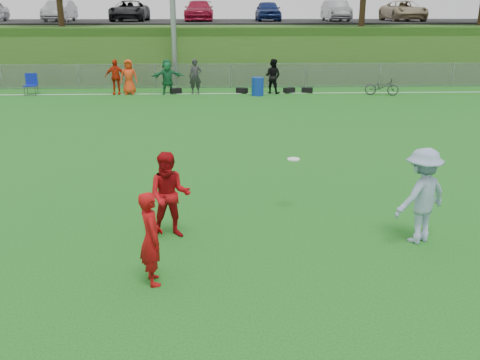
{
  "coord_description": "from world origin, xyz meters",
  "views": [
    {
      "loc": [
        -0.64,
        -8.67,
        4.17
      ],
      "look_at": [
        -0.28,
        0.5,
        1.17
      ],
      "focal_mm": 40.0,
      "sensor_mm": 36.0,
      "label": 1
    }
  ],
  "objects_px": {
    "recycling_bin": "(258,86)",
    "bicycle": "(382,87)",
    "player_blue": "(422,196)",
    "player_red_left": "(151,238)",
    "player_red_center": "(170,195)",
    "frisbee": "(294,159)"
  },
  "relations": [
    {
      "from": "player_red_left",
      "to": "bicycle",
      "type": "bearing_deg",
      "value": -43.47
    },
    {
      "from": "recycling_bin",
      "to": "bicycle",
      "type": "bearing_deg",
      "value": -1.46
    },
    {
      "from": "frisbee",
      "to": "player_blue",
      "type": "bearing_deg",
      "value": -38.87
    },
    {
      "from": "frisbee",
      "to": "player_red_left",
      "type": "bearing_deg",
      "value": -130.34
    },
    {
      "from": "frisbee",
      "to": "bicycle",
      "type": "distance_m",
      "value": 16.5
    },
    {
      "from": "recycling_bin",
      "to": "player_red_center",
      "type": "bearing_deg",
      "value": -99.63
    },
    {
      "from": "player_red_left",
      "to": "recycling_bin",
      "type": "relative_size",
      "value": 1.73
    },
    {
      "from": "recycling_bin",
      "to": "bicycle",
      "type": "relative_size",
      "value": 0.54
    },
    {
      "from": "player_red_center",
      "to": "player_red_left",
      "type": "bearing_deg",
      "value": -93.83
    },
    {
      "from": "player_red_center",
      "to": "recycling_bin",
      "type": "distance_m",
      "value": 16.91
    },
    {
      "from": "player_blue",
      "to": "frisbee",
      "type": "xyz_separation_m",
      "value": [
        -2.11,
        1.7,
        0.23
      ]
    },
    {
      "from": "player_blue",
      "to": "frisbee",
      "type": "height_order",
      "value": "player_blue"
    },
    {
      "from": "player_red_center",
      "to": "bicycle",
      "type": "bearing_deg",
      "value": 62.19
    },
    {
      "from": "player_red_center",
      "to": "recycling_bin",
      "type": "height_order",
      "value": "player_red_center"
    },
    {
      "from": "player_red_center",
      "to": "recycling_bin",
      "type": "bearing_deg",
      "value": 80.88
    },
    {
      "from": "player_red_left",
      "to": "bicycle",
      "type": "xyz_separation_m",
      "value": [
        9.03,
        18.27,
        -0.33
      ]
    },
    {
      "from": "player_blue",
      "to": "bicycle",
      "type": "relative_size",
      "value": 1.11
    },
    {
      "from": "frisbee",
      "to": "bicycle",
      "type": "bearing_deg",
      "value": 67.11
    },
    {
      "from": "frisbee",
      "to": "recycling_bin",
      "type": "relative_size",
      "value": 0.3
    },
    {
      "from": "recycling_bin",
      "to": "player_blue",
      "type": "bearing_deg",
      "value": -84.08
    },
    {
      "from": "player_blue",
      "to": "frisbee",
      "type": "relative_size",
      "value": 6.79
    },
    {
      "from": "player_red_left",
      "to": "player_red_center",
      "type": "xyz_separation_m",
      "value": [
        0.13,
        1.76,
        0.07
      ]
    }
  ]
}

